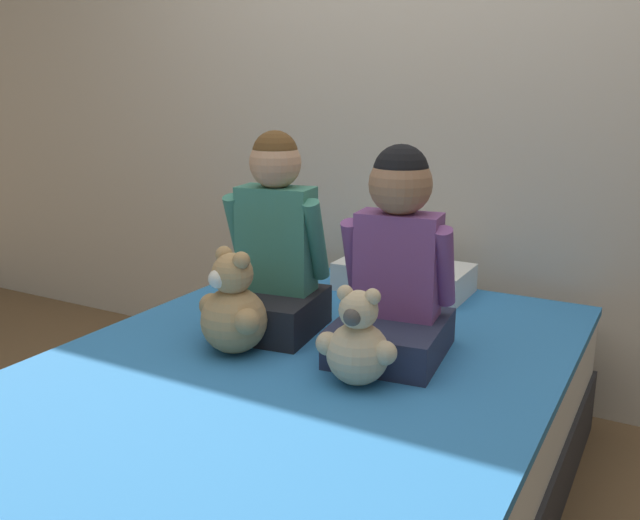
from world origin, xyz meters
name	(u,v)px	position (x,y,z in m)	size (l,w,h in m)	color
ground_plane	(296,513)	(0.00, 0.00, 0.00)	(14.00, 14.00, 0.00)	brown
wall_behind_bed	(438,93)	(0.00, 1.14, 1.25)	(8.00, 0.06, 2.50)	beige
bed	(295,442)	(0.00, 0.00, 0.25)	(1.45, 2.01, 0.50)	#2D2D33
child_on_left	(274,249)	(-0.21, 0.24, 0.77)	(0.35, 0.36, 0.65)	black
child_on_right	(396,265)	(0.21, 0.24, 0.77)	(0.36, 0.41, 0.63)	#282D47
teddy_bear_held_by_left_child	(234,309)	(-0.21, 0.00, 0.63)	(0.26, 0.20, 0.32)	tan
teddy_bear_held_by_right_child	(358,344)	(0.22, -0.02, 0.61)	(0.23, 0.17, 0.27)	#D1B78E
pillow_at_headboard	(404,277)	(0.00, 0.84, 0.55)	(0.51, 0.27, 0.11)	white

